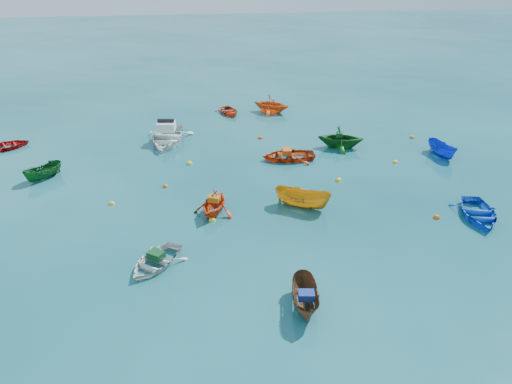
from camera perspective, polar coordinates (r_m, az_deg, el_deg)
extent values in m
plane|color=#094047|center=(23.16, 1.63, -6.48)|extent=(160.00, 160.00, 0.00)
imported|color=silver|center=(22.51, -11.40, -8.18)|extent=(3.41, 3.62, 0.61)
imported|color=brown|center=(19.97, 5.65, -12.92)|extent=(1.38, 2.84, 1.06)
imported|color=blue|center=(28.03, 23.99, -2.64)|extent=(3.17, 3.88, 0.71)
imported|color=red|center=(26.09, -4.77, -2.39)|extent=(3.04, 3.22, 1.34)
imported|color=#C98611|center=(26.67, 5.31, -1.71)|extent=(3.24, 2.49, 1.18)
imported|color=#AE0E0E|center=(38.05, -26.50, 4.50)|extent=(3.52, 3.12, 0.60)
imported|color=#135216|center=(34.71, 9.57, 5.06)|extent=(3.64, 3.35, 1.60)
imported|color=#BA370F|center=(32.44, 3.67, 3.79)|extent=(3.43, 2.47, 0.71)
imported|color=#0F2FC5|center=(35.12, 20.39, 3.94)|extent=(1.46, 2.76, 1.01)
imported|color=#BA2E0F|center=(41.24, -3.11, 8.96)|extent=(2.47, 3.00, 0.54)
imported|color=orange|center=(41.52, 1.75, 9.11)|extent=(3.92, 3.78, 1.58)
imported|color=#12501B|center=(32.27, -22.99, 1.44)|extent=(2.41, 2.45, 0.96)
imported|color=white|center=(35.78, -10.07, 5.69)|extent=(3.96, 5.10, 1.57)
cube|color=#0F3F1E|center=(22.31, -11.35, -7.07)|extent=(0.84, 0.80, 0.32)
cube|color=navy|center=(19.43, 5.78, -11.67)|extent=(0.67, 0.54, 0.30)
cube|color=#C06713|center=(25.74, -4.80, -0.76)|extent=(0.72, 0.64, 0.28)
cube|color=#124A22|center=(34.38, 9.52, 6.52)|extent=(0.59, 0.69, 0.28)
cube|color=#C75014|center=(32.22, 3.53, 4.64)|extent=(0.55, 0.73, 0.35)
sphere|color=yellow|center=(25.41, -5.02, -3.27)|extent=(0.34, 0.34, 0.34)
sphere|color=#DA530B|center=(27.16, 19.93, -2.81)|extent=(0.35, 0.35, 0.35)
sphere|color=yellow|center=(27.96, -16.16, -1.32)|extent=(0.32, 0.32, 0.32)
sphere|color=#DD5D0C|center=(29.17, -10.31, 0.59)|extent=(0.32, 0.32, 0.32)
sphere|color=yellow|center=(29.83, 9.41, 1.29)|extent=(0.36, 0.36, 0.36)
sphere|color=#E3600C|center=(37.61, 17.40, 5.92)|extent=(0.35, 0.35, 0.35)
sphere|color=yellow|center=(31.93, -7.62, 3.20)|extent=(0.38, 0.38, 0.38)
sphere|color=#E1530C|center=(35.82, 0.50, 6.14)|extent=(0.36, 0.36, 0.36)
sphere|color=yellow|center=(33.07, 15.63, 3.26)|extent=(0.34, 0.34, 0.34)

